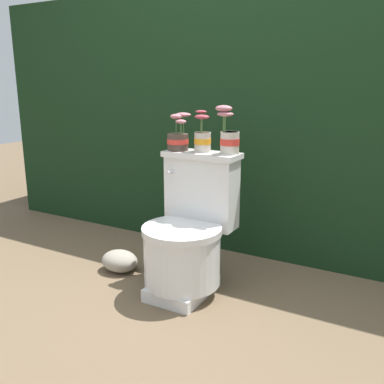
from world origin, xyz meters
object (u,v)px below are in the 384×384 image
object	(u,v)px
toilet	(188,237)
garden_stone	(120,261)
potted_plant_midleft	(202,138)
potted_plant_middle	(229,137)
potted_plant_left	(178,138)

from	to	relation	value
toilet	garden_stone	world-z (taller)	toilet
garden_stone	toilet	bearing A→B (deg)	-0.06
potted_plant_midleft	potted_plant_middle	xyz separation A→B (m)	(0.16, -0.00, 0.02)
potted_plant_middle	garden_stone	distance (m)	1.02
toilet	potted_plant_midleft	xyz separation A→B (m)	(-0.00, 0.17, 0.52)
toilet	potted_plant_left	size ratio (longest dim) A/B	3.61
toilet	garden_stone	size ratio (longest dim) A/B	3.21
potted_plant_middle	garden_stone	size ratio (longest dim) A/B	1.10
toilet	potted_plant_middle	size ratio (longest dim) A/B	2.93
potted_plant_midleft	garden_stone	world-z (taller)	potted_plant_midleft
potted_plant_left	garden_stone	distance (m)	0.84
toilet	potted_plant_middle	bearing A→B (deg)	47.31
potted_plant_midleft	garden_stone	distance (m)	0.92
toilet	potted_plant_left	world-z (taller)	potted_plant_left
garden_stone	potted_plant_midleft	bearing A→B (deg)	19.31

